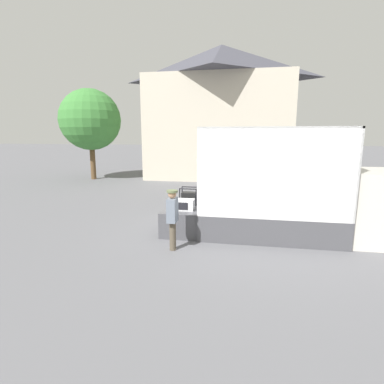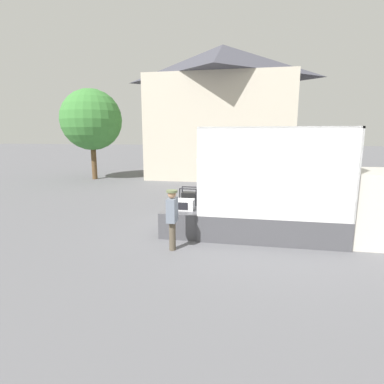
# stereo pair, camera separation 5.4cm
# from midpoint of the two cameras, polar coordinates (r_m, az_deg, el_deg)

# --- Properties ---
(ground_plane) EXTENTS (160.00, 160.00, 0.00)m
(ground_plane) POSITION_cam_midpoint_polar(r_m,az_deg,el_deg) (10.07, 1.76, -7.43)
(ground_plane) COLOR slate
(box_truck) EXTENTS (6.22, 2.14, 3.38)m
(box_truck) POSITION_cam_midpoint_polar(r_m,az_deg,el_deg) (9.96, 22.78, -2.78)
(box_truck) COLOR silver
(box_truck) RESTS_ON ground
(tailgate_deck) EXTENTS (1.21, 2.03, 0.80)m
(tailgate_deck) POSITION_cam_midpoint_polar(r_m,az_deg,el_deg) (10.05, -1.64, -5.06)
(tailgate_deck) COLOR #4C4C51
(tailgate_deck) RESTS_ON ground
(microwave) EXTENTS (0.55, 0.42, 0.34)m
(microwave) POSITION_cam_midpoint_polar(r_m,az_deg,el_deg) (9.50, -1.43, -2.44)
(microwave) COLOR white
(microwave) RESTS_ON tailgate_deck
(portable_generator) EXTENTS (0.60, 0.43, 0.60)m
(portable_generator) POSITION_cam_midpoint_polar(r_m,az_deg,el_deg) (10.20, -0.65, -1.18)
(portable_generator) COLOR black
(portable_generator) RESTS_ON tailgate_deck
(worker_person) EXTENTS (0.30, 0.44, 1.70)m
(worker_person) POSITION_cam_midpoint_polar(r_m,az_deg,el_deg) (8.20, -3.93, -4.17)
(worker_person) COLOR brown
(worker_person) RESTS_ON ground
(house_backdrop) EXTENTS (10.49, 8.19, 9.64)m
(house_backdrop) POSITION_cam_midpoint_polar(r_m,az_deg,el_deg) (23.74, 5.39, 15.11)
(house_backdrop) COLOR beige
(house_backdrop) RESTS_ON ground
(street_tree) EXTENTS (4.19, 4.19, 6.26)m
(street_tree) POSITION_cam_midpoint_polar(r_m,az_deg,el_deg) (22.52, -18.88, 12.87)
(street_tree) COLOR brown
(street_tree) RESTS_ON ground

